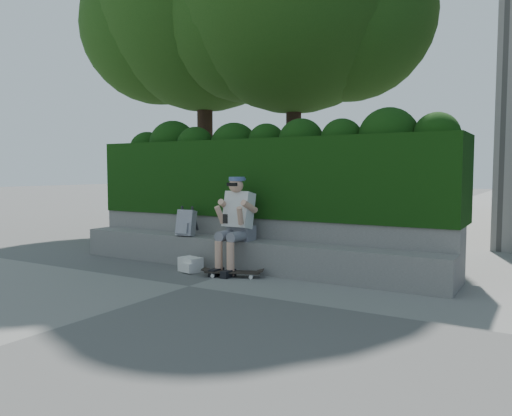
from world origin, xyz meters
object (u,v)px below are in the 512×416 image
Objects in this scene: backpack_plaid at (186,223)px; backpack_ground at (191,264)px; skateboard at (233,272)px; person at (236,220)px.

backpack_ground is (0.39, -0.40, -0.55)m from backpack_plaid.
backpack_plaid is at bearing 137.22° from skateboard.
person is at bearing 41.01° from backpack_ground.
backpack_ground reaches higher than skateboard.
person is at bearing -12.17° from backpack_plaid.
person is 4.30× the size of backpack_ground.
skateboard is at bearing -27.39° from backpack_plaid.
skateboard is at bearing 11.84° from backpack_ground.
skateboard is 2.41× the size of backpack_ground.
backpack_plaid is 1.26× the size of backpack_ground.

